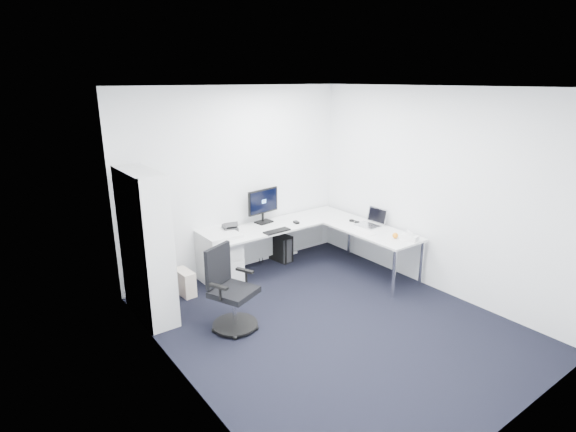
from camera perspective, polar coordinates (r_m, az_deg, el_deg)
ground at (r=5.50m, az=5.41°, el=-13.44°), size 4.20×4.20×0.00m
ceiling at (r=4.74m, az=6.35°, el=15.95°), size 4.20×4.20×0.00m
wall_back at (r=6.60m, az=-6.50°, el=4.42°), size 3.60×0.02×2.70m
wall_front at (r=3.78m, az=27.88°, el=-7.33°), size 3.60×0.02×2.70m
wall_left at (r=4.03m, az=-13.58°, el=-4.29°), size 0.02×4.20×2.70m
wall_right at (r=6.27m, az=18.15°, el=2.99°), size 0.02×4.20×2.70m
l_desk at (r=6.63m, az=0.98°, el=-4.50°), size 2.37×1.33×0.69m
drawer_pedestal at (r=6.45m, az=-8.76°, el=-5.14°), size 0.48×0.60×0.74m
bookshelf at (r=5.52m, az=-17.60°, el=-3.67°), size 0.35×0.91×1.81m
task_chair at (r=5.20m, az=-6.89°, el=-9.27°), size 0.72×0.72×0.98m
black_pc_tower at (r=7.16m, az=-1.09°, el=-3.98°), size 0.26×0.46×0.42m
beige_pc_tower at (r=6.23m, az=-12.96°, el=-8.23°), size 0.18×0.37×0.34m
power_strip at (r=7.41m, az=0.07°, el=-4.85°), size 0.34×0.07×0.04m
monitor at (r=6.73m, az=-3.12°, el=1.33°), size 0.58×0.25×0.54m
black_keyboard at (r=6.40m, az=-1.42°, el=-1.92°), size 0.40×0.15×0.02m
mouse at (r=6.76m, az=1.06°, el=-0.81°), size 0.07×0.11×0.03m
desk_phone at (r=6.46m, az=-7.38°, el=-1.31°), size 0.24×0.24×0.14m
laptop at (r=6.71m, az=10.14°, el=-0.27°), size 0.37×0.36×0.25m
white_keyboard at (r=6.49m, az=9.61°, el=-1.93°), size 0.14×0.39×0.01m
headphones at (r=6.89m, az=8.42°, el=-0.60°), size 0.12×0.17×0.04m
orange_fruit at (r=6.30m, az=13.47°, el=-2.42°), size 0.08×0.08×0.08m
tissue_box at (r=6.26m, az=15.19°, el=-2.68°), size 0.16×0.25×0.08m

